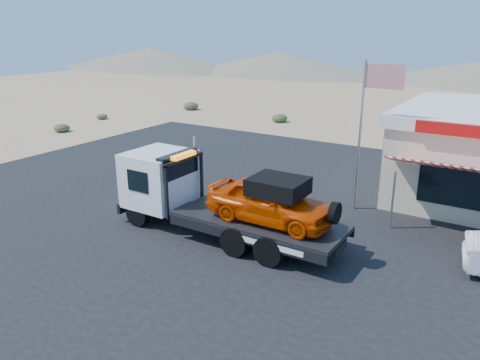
# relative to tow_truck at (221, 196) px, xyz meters

# --- Properties ---
(ground) EXTENTS (120.00, 120.00, 0.00)m
(ground) POSITION_rel_tow_truck_xyz_m (-1.53, 0.56, -1.51)
(ground) COLOR #9F7F5A
(ground) RESTS_ON ground
(asphalt_lot) EXTENTS (32.00, 24.00, 0.02)m
(asphalt_lot) POSITION_rel_tow_truck_xyz_m (0.47, 3.56, -1.50)
(asphalt_lot) COLOR black
(asphalt_lot) RESTS_ON ground
(tow_truck) EXTENTS (8.40, 2.49, 2.81)m
(tow_truck) POSITION_rel_tow_truck_xyz_m (0.00, 0.00, 0.00)
(tow_truck) COLOR black
(tow_truck) RESTS_ON asphalt_lot
(flagpole) EXTENTS (1.55, 0.10, 6.00)m
(flagpole) POSITION_rel_tow_truck_xyz_m (3.40, 5.06, 2.25)
(flagpole) COLOR #99999E
(flagpole) RESTS_ON asphalt_lot
(desert_scrub) EXTENTS (26.18, 34.07, 0.73)m
(desert_scrub) POSITION_rel_tow_truck_xyz_m (-15.10, 12.68, -1.21)
(desert_scrub) COLOR #334123
(desert_scrub) RESTS_ON ground
(distant_hills) EXTENTS (126.00, 48.00, 4.20)m
(distant_hills) POSITION_rel_tow_truck_xyz_m (-11.30, 55.70, 0.37)
(distant_hills) COLOR #726B59
(distant_hills) RESTS_ON ground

